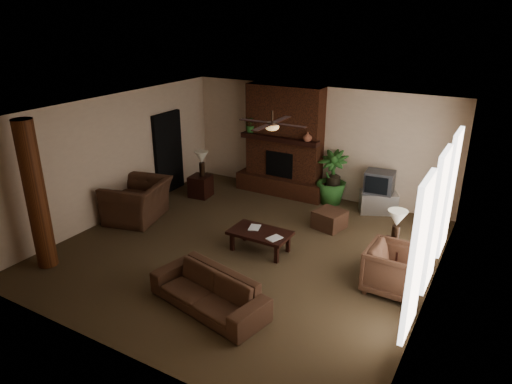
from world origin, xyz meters
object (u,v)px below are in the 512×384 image
Objects in this scene: side_table_right at (391,257)px; armchair_left at (137,194)px; armchair_right at (394,267)px; sofa at (208,286)px; ottoman at (330,219)px; floor_plant at (331,189)px; log_column at (36,196)px; lamp_left at (202,159)px; lamp_right at (397,221)px; coffee_table at (260,234)px; tv_stand at (378,202)px; floor_vase at (333,187)px; side_table_left at (201,186)px.

armchair_left is at bearing -173.86° from side_table_right.
armchair_left is 5.85m from armchair_right.
ottoman is (0.60, 3.75, -0.20)m from sofa.
armchair_left is 4.68m from floor_plant.
sofa is (3.44, 0.41, -1.00)m from log_column.
armchair_left reaches higher than sofa.
lamp_right is (5.22, -1.27, 0.00)m from lamp_left.
side_table_right is at bearing 81.48° from armchair_left.
floor_plant is at bearing 117.10° from armchair_left.
coffee_table is at bearing 37.30° from log_column.
lamp_right is at bearing 81.64° from armchair_left.
log_column is 6.49m from lamp_right.
side_table_right is 0.73m from lamp_right.
armchair_left is at bearing -179.25° from coffee_table.
tv_stand is at bearing 0.48° from floor_plant.
sofa is at bearing -84.18° from coffee_table.
lamp_left is at bearing 145.97° from coffee_table.
armchair_left is at bearing 161.24° from sofa.
sofa is 5.14m from floor_vase.
armchair_left reaches higher than floor_plant.
sofa reaches higher than coffee_table.
armchair_left reaches higher than coffee_table.
tv_stand is at bearing 16.16° from lamp_left.
side_table_right is (2.24, 2.62, -0.13)m from sofa.
armchair_left is at bearing 89.00° from log_column.
tv_stand is at bearing 63.57° from ottoman.
lamp_left is (-2.75, 1.86, 0.63)m from coffee_table.
side_table_right is (2.45, 0.57, -0.10)m from coffee_table.
coffee_table is 3.32m from side_table_left.
log_column is at bearing -15.65° from armchair_left.
floor_vase is at bearing 83.64° from coffee_table.
ottoman is at bearing 145.39° from side_table_right.
armchair_right is 1.64× the size of side_table_right.
lamp_right reaches higher than tv_stand.
coffee_table is at bearing -140.10° from tv_stand.
floor_plant is at bearing -167.84° from floor_vase.
ottoman is (0.81, 1.70, -0.17)m from coffee_table.
ottoman is 1.48m from floor_plant.
floor_vase is 3.38m from lamp_left.
log_column is 5.09× the size of side_table_left.
coffee_table is 1.41× the size of tv_stand.
coffee_table is (3.19, 0.04, -0.23)m from armchair_left.
side_table_right is at bearing 28.06° from log_column.
lamp_left is at bearing 152.13° from armchair_left.
sofa reaches higher than tv_stand.
floor_plant is at bearing 110.38° from ottoman.
log_column reaches higher than floor_vase.
sofa is at bearing -99.06° from ottoman.
ottoman is (4.00, 1.74, -0.40)m from armchair_left.
log_column is 4.67× the size of ottoman.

